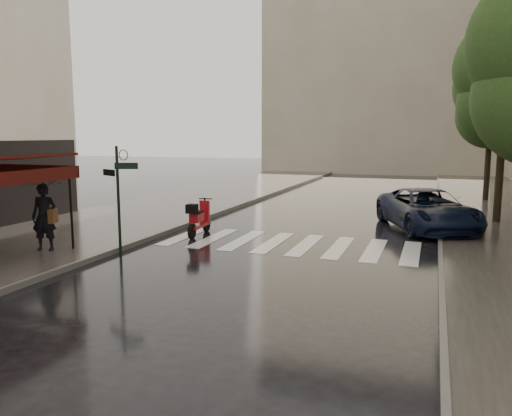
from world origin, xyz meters
The scene contains 12 objects.
ground centered at (0.00, 0.00, 0.00)m, with size 120.00×120.00×0.00m, color black.
sidewalk_near centered at (-4.50, 12.00, 0.06)m, with size 6.00×60.00×0.12m, color #38332D.
curb_near centered at (-1.45, 12.00, 0.07)m, with size 0.12×60.00×0.16m, color #595651.
curb_far centered at (7.45, 12.00, 0.07)m, with size 0.12×60.00×0.16m, color #595651.
crosswalk centered at (2.98, 6.00, 0.01)m, with size 7.85×3.20×0.01m.
signpost centered at (-1.19, 3.00, 1.83)m, with size 1.17×0.29×3.10m.
backdrop_building centered at (3.00, 38.00, 10.00)m, with size 22.00×6.00×20.00m, color #9E9478.
tree_mid centered at (9.50, 12.00, 5.59)m, with size 3.80×3.80×8.34m.
tree_far centered at (9.70, 19.00, 5.46)m, with size 3.80×3.80×8.16m.
pedestrian_with_umbrella centered at (-3.24, 2.32, 1.84)m, with size 1.45×1.46×2.60m.
scooter centered at (-0.31, 6.25, 0.56)m, with size 0.51×1.83×1.20m.
parked_car centered at (7.00, 10.01, 0.74)m, with size 2.44×5.29×1.47m, color black.
Camera 1 is at (7.18, -8.84, 3.40)m, focal length 35.00 mm.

